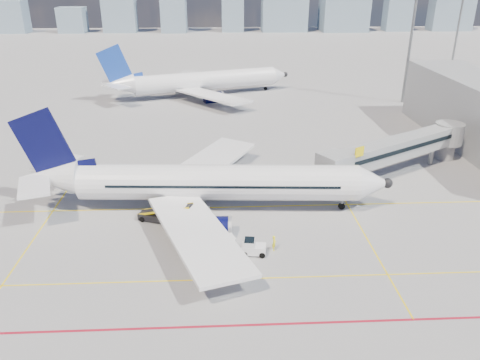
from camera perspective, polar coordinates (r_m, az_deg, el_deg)
The scene contains 12 objects.
ground at distance 47.29m, azimuth -1.21°, elevation -7.74°, with size 420.00×420.00×0.00m, color gray.
apron_markings at distance 43.99m, azimuth -1.83°, elevation -10.41°, with size 90.00×35.12×0.01m.
jet_bridge at distance 65.68m, azimuth 19.31°, elevation 3.77°, with size 23.55×15.78×6.30m.
floodlight_mast_ne at distance 103.57m, azimuth 20.17°, elevation 16.23°, with size 3.20×0.61×25.45m.
floodlight_mast_far at distance 146.48m, azimuth 25.20°, elevation 17.30°, with size 3.20×0.61×25.45m.
distant_skyline at distance 230.78m, azimuth -1.45°, elevation 20.42°, with size 250.93×15.78×28.74m.
main_aircraft at distance 52.76m, azimuth -4.56°, elevation -0.35°, with size 41.95×36.53×12.24m.
second_aircraft at distance 105.06m, azimuth -5.08°, elevation 11.86°, with size 41.45×35.34×12.43m.
baggage_tug at distance 45.23m, azimuth 1.53°, elevation -8.19°, with size 2.48×1.70×1.61m.
cargo_dolly at distance 44.97m, azimuth -2.57°, elevation -8.09°, with size 3.59×2.52×1.80m.
belt_loader at distance 51.73m, azimuth -9.74°, elevation -4.31°, with size 6.25×3.38×2.54m.
ramp_worker at distance 45.96m, azimuth 4.18°, elevation -7.66°, with size 0.58×0.38×1.58m, color yellow.
Camera 1 is at (-0.97, -40.32, 24.70)m, focal length 35.00 mm.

